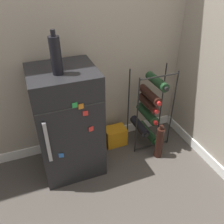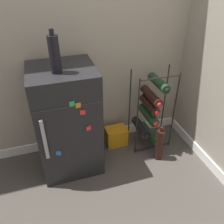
{
  "view_description": "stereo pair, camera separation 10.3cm",
  "coord_description": "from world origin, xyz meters",
  "px_view_note": "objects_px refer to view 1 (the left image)",
  "views": [
    {
      "loc": [
        -0.54,
        -1.16,
        1.55
      ],
      "look_at": [
        0.06,
        0.4,
        0.45
      ],
      "focal_mm": 38.0,
      "sensor_mm": 36.0,
      "label": 1
    },
    {
      "loc": [
        -0.44,
        -1.19,
        1.55
      ],
      "look_at": [
        0.06,
        0.4,
        0.45
      ],
      "focal_mm": 38.0,
      "sensor_mm": 36.0,
      "label": 2
    }
  ],
  "objects_px": {
    "soda_box": "(115,136)",
    "mini_fridge": "(68,123)",
    "fridge_top_bottle": "(56,55)",
    "wine_rack": "(148,109)",
    "loose_bottle_floor": "(159,143)"
  },
  "relations": [
    {
      "from": "mini_fridge",
      "to": "soda_box",
      "type": "height_order",
      "value": "mini_fridge"
    },
    {
      "from": "mini_fridge",
      "to": "soda_box",
      "type": "distance_m",
      "value": 0.6
    },
    {
      "from": "wine_rack",
      "to": "fridge_top_bottle",
      "type": "bearing_deg",
      "value": -173.04
    },
    {
      "from": "mini_fridge",
      "to": "fridge_top_bottle",
      "type": "distance_m",
      "value": 0.58
    },
    {
      "from": "wine_rack",
      "to": "fridge_top_bottle",
      "type": "relative_size",
      "value": 2.68
    },
    {
      "from": "fridge_top_bottle",
      "to": "soda_box",
      "type": "bearing_deg",
      "value": 21.01
    },
    {
      "from": "mini_fridge",
      "to": "loose_bottle_floor",
      "type": "relative_size",
      "value": 2.58
    },
    {
      "from": "fridge_top_bottle",
      "to": "loose_bottle_floor",
      "type": "xyz_separation_m",
      "value": [
        0.79,
        -0.12,
        -0.87
      ]
    },
    {
      "from": "wine_rack",
      "to": "soda_box",
      "type": "xyz_separation_m",
      "value": [
        -0.29,
        0.09,
        -0.3
      ]
    },
    {
      "from": "mini_fridge",
      "to": "wine_rack",
      "type": "height_order",
      "value": "mini_fridge"
    },
    {
      "from": "wine_rack",
      "to": "fridge_top_bottle",
      "type": "height_order",
      "value": "fridge_top_bottle"
    },
    {
      "from": "loose_bottle_floor",
      "to": "wine_rack",
      "type": "bearing_deg",
      "value": 93.89
    },
    {
      "from": "mini_fridge",
      "to": "soda_box",
      "type": "bearing_deg",
      "value": 15.04
    },
    {
      "from": "soda_box",
      "to": "mini_fridge",
      "type": "bearing_deg",
      "value": -164.96
    },
    {
      "from": "soda_box",
      "to": "fridge_top_bottle",
      "type": "height_order",
      "value": "fridge_top_bottle"
    }
  ]
}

